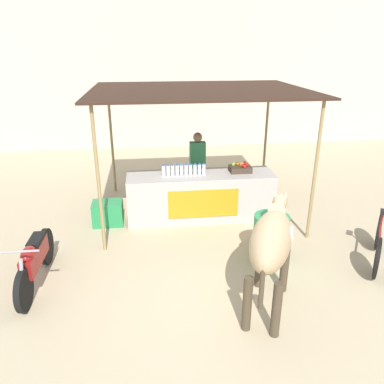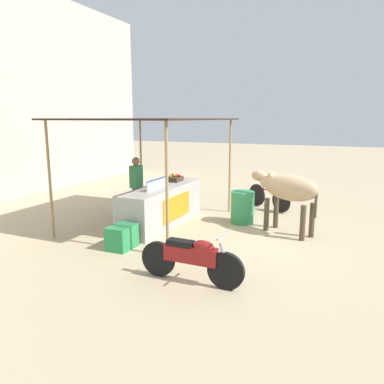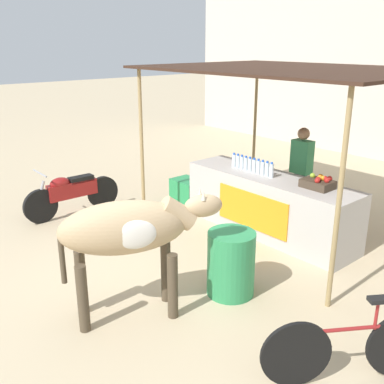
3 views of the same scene
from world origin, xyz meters
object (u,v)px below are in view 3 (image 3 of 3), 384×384
Objects in this scene: stall_counter at (269,205)px; cow at (130,231)px; fruit_crate at (318,183)px; cooler_box at (188,192)px; water_barrel at (231,263)px; bicycle_leaning at (350,348)px; vendor_behind_counter at (300,175)px; motorcycle_parked at (71,192)px.

stall_counter is 1.67× the size of cow.
cooler_box is at bearing -176.77° from fruit_crate.
fruit_crate is 0.54× the size of water_barrel.
cooler_box is 0.42× the size of bicycle_leaning.
cooler_box is 3.31m from water_barrel.
vendor_behind_counter reaches higher than stall_counter.
vendor_behind_counter is (-0.80, 0.69, -0.19)m from fruit_crate.
stall_counter is 3.06m from cow.
stall_counter is at bearing 142.43° from bicycle_leaning.
water_barrel is at bearing -62.88° from stall_counter.
cow is at bearing -82.67° from vendor_behind_counter.
cow reaches higher than stall_counter.
cow reaches higher than water_barrel.
motorcycle_parked is at bearing -176.14° from water_barrel.
bicycle_leaning is (5.50, -0.02, -0.08)m from motorcycle_parked.
vendor_behind_counter is 3.76m from cow.
fruit_crate is at bearing 30.06° from motorcycle_parked.
motorcycle_parked is (-3.32, 0.91, -0.61)m from cow.
motorcycle_parked is at bearing -149.94° from fruit_crate.
fruit_crate is at bearing 92.55° from water_barrel.
bicycle_leaning is at bearing 22.32° from cow.
vendor_behind_counter is at bearing 133.25° from bicycle_leaning.
cow is at bearing -80.15° from stall_counter.
vendor_behind_counter is 2.75× the size of cooler_box.
motorcycle_parked is at bearing 179.80° from bicycle_leaning.
water_barrel is at bearing 70.74° from cow.
vendor_behind_counter is (0.04, 0.75, 0.37)m from stall_counter.
cow reaches higher than motorcycle_parked.
cow is (-0.41, -1.17, 0.63)m from water_barrel.
bicycle_leaning is at bearing -23.24° from cooler_box.
fruit_crate is at bearing 3.23° from cooler_box.
vendor_behind_counter is 0.92× the size of cow.
water_barrel is 1.39m from cow.
fruit_crate is 0.27× the size of vendor_behind_counter.
cow is at bearing -157.68° from bicycle_leaning.
stall_counter is 1.93m from cooler_box.
cooler_box is (-1.91, -0.10, -0.24)m from stall_counter.
stall_counter reaches higher than motorcycle_parked.
vendor_behind_counter is 2.21m from cooler_box.
cooler_box is 0.33× the size of cow.
fruit_crate is (0.84, 0.06, 0.56)m from stall_counter.
stall_counter reaches higher than bicycle_leaning.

